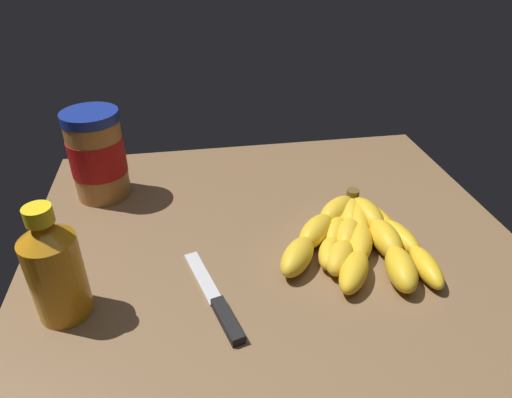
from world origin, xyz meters
TOP-DOWN VIEW (x-y plane):
  - ground_plane at (0.00, 0.00)cm, footprint 70.78×61.09cm
  - banana_bunch at (-11.24, 4.67)cm, footprint 21.67×22.78cm
  - peanut_butter_jar at (25.82, -15.93)cm, footprint 8.89×8.89cm
  - honey_bottle at (27.27, 11.13)cm, footprint 6.22×6.22cm
  - butter_knife at (9.46, 12.90)cm, footprint 6.27×17.34cm

SIDE VIEW (x-z plane):
  - ground_plane at x=0.00cm, z-range -4.69..0.00cm
  - butter_knife at x=9.46cm, z-range -0.12..1.08cm
  - banana_bunch at x=-11.24cm, z-range -0.17..3.58cm
  - honey_bottle at x=27.27cm, z-range -0.69..14.19cm
  - peanut_butter_jar at x=25.82cm, z-range -0.02..14.74cm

